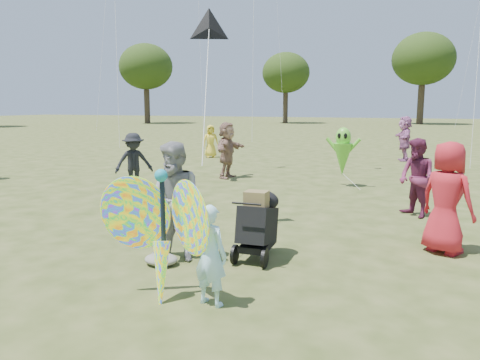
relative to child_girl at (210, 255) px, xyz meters
name	(u,v)px	position (x,y,z in m)	size (l,w,h in m)	color
ground	(215,270)	(-0.44, 1.08, -0.62)	(160.00, 160.00, 0.00)	#51592B
child_girl	(210,255)	(0.00, 0.00, 0.00)	(0.45, 0.30, 1.24)	#B4F0FF
adult_man	(176,202)	(-1.19, 1.31, 0.30)	(0.90, 0.70, 1.84)	gray
grey_bag	(161,259)	(-1.30, 1.01, -0.54)	(0.52, 0.42, 0.17)	gray
crowd_a	(447,198)	(2.69, 3.22, 0.29)	(0.89, 0.58, 1.82)	red
crowd_b	(134,162)	(-5.20, 6.07, 0.19)	(1.04, 0.60, 1.62)	black
crowd_d	(227,150)	(-3.68, 9.13, 0.30)	(1.70, 0.54, 1.84)	#926B5A
crowd_e	(417,178)	(2.19, 5.68, 0.23)	(0.82, 0.64, 1.69)	#6A2344
crowd_g	(211,141)	(-6.74, 14.37, 0.12)	(0.72, 0.47, 1.47)	yellow
crowd_j	(405,139)	(1.49, 16.21, 0.33)	(1.77, 0.56, 1.91)	#AE639B
jogging_stroller	(258,220)	(-0.04, 1.84, -0.01)	(0.54, 1.07, 1.09)	black
butterfly_kite	(162,233)	(-0.63, -0.05, 0.22)	(1.74, 0.75, 1.83)	#FA2734
delta_kite_rig	(209,29)	(-1.55, 3.32, 3.15)	(1.22, 2.25, 2.72)	black
alien_kite	(343,154)	(0.09, 8.89, 0.35)	(1.12, 0.69, 1.74)	#5FC92F
tree_line	(440,58)	(3.23, 46.07, 6.24)	(91.78, 33.60, 10.79)	#3A2D21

